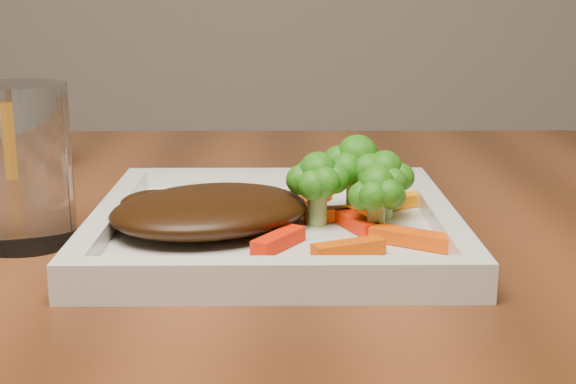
{
  "coord_description": "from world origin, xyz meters",
  "views": [
    {
      "loc": [
        0.38,
        -0.44,
        0.94
      ],
      "look_at": [
        0.39,
        0.15,
        0.79
      ],
      "focal_mm": 50.0,
      "sensor_mm": 36.0,
      "label": 1
    }
  ],
  "objects_px": {
    "plate": "(275,231)",
    "drinking_glass": "(22,165)",
    "spice_shaker": "(46,127)",
    "steak": "(210,210)"
  },
  "relations": [
    {
      "from": "plate",
      "to": "drinking_glass",
      "type": "distance_m",
      "value": 0.19
    },
    {
      "from": "steak",
      "to": "spice_shaker",
      "type": "bearing_deg",
      "value": 126.58
    },
    {
      "from": "plate",
      "to": "drinking_glass",
      "type": "relative_size",
      "value": 2.25
    },
    {
      "from": "spice_shaker",
      "to": "drinking_glass",
      "type": "relative_size",
      "value": 0.77
    },
    {
      "from": "spice_shaker",
      "to": "drinking_glass",
      "type": "xyz_separation_m",
      "value": [
        0.06,
        -0.26,
        0.01
      ]
    },
    {
      "from": "plate",
      "to": "steak",
      "type": "distance_m",
      "value": 0.05
    },
    {
      "from": "plate",
      "to": "spice_shaker",
      "type": "bearing_deg",
      "value": 134.39
    },
    {
      "from": "drinking_glass",
      "to": "spice_shaker",
      "type": "bearing_deg",
      "value": 102.46
    },
    {
      "from": "plate",
      "to": "spice_shaker",
      "type": "relative_size",
      "value": 2.93
    },
    {
      "from": "steak",
      "to": "drinking_glass",
      "type": "bearing_deg",
      "value": 177.68
    }
  ]
}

